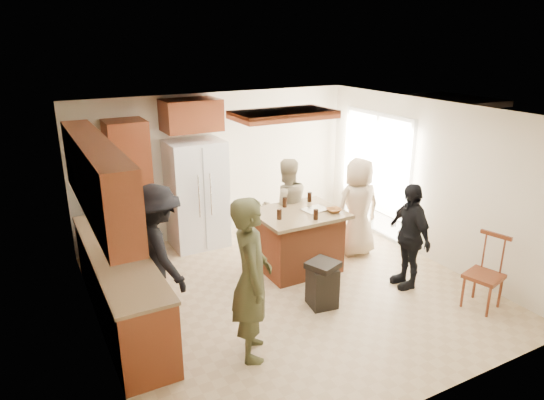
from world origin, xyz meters
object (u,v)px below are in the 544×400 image
kitchen_island (299,240)px  refrigerator (197,194)px  person_behind_left (286,207)px  spindle_chair (485,275)px  trash_bin (322,284)px  person_behind_right (358,207)px  person_counter (158,252)px  person_side_right (409,236)px  person_front_left (252,279)px

kitchen_island → refrigerator: bearing=122.1°
person_behind_left → kitchen_island: (-0.12, -0.58, -0.33)m
kitchen_island → person_behind_left: bearing=78.7°
person_behind_left → spindle_chair: person_behind_left is taller
trash_bin → person_behind_left: bearing=76.6°
person_behind_left → person_behind_right: bearing=164.3°
person_behind_left → person_counter: size_ratio=0.92×
person_behind_left → refrigerator: (-1.12, 1.03, 0.10)m
person_behind_right → person_side_right: person_behind_right is taller
refrigerator → kitchen_island: bearing=-57.9°
person_front_left → person_counter: person_front_left is taller
person_behind_left → person_side_right: person_behind_left is taller
person_behind_right → kitchen_island: person_behind_right is taller
person_front_left → refrigerator: (0.52, 3.14, -0.03)m
person_front_left → person_behind_right: person_front_left is taller
person_behind_right → refrigerator: bearing=-32.2°
person_front_left → person_side_right: 2.66m
person_counter → kitchen_island: size_ratio=1.35×
person_front_left → person_side_right: bearing=-59.3°
person_side_right → refrigerator: (-2.10, 2.75, 0.14)m
person_side_right → person_front_left: bearing=-71.4°
person_behind_right → person_counter: bearing=9.4°
person_side_right → spindle_chair: person_side_right is taller
kitchen_island → person_behind_right: bearing=1.9°
person_side_right → refrigerator: bearing=-132.4°
person_front_left → person_side_right: size_ratio=1.22×
person_front_left → person_counter: 1.43m
person_behind_left → person_front_left: bearing=64.6°
person_front_left → person_behind_left: 2.68m
person_counter → kitchen_island: bearing=-92.5°
person_side_right → person_counter: person_counter is taller
spindle_chair → kitchen_island: bearing=126.9°
refrigerator → person_counter: bearing=-122.2°
person_front_left → person_behind_right: size_ratio=1.16×
kitchen_island → trash_bin: kitchen_island is taller
person_front_left → person_side_right: (2.62, 0.39, -0.17)m
spindle_chair → person_side_right: bearing=116.6°
refrigerator → trash_bin: refrigerator is taller
refrigerator → person_side_right: bearing=-52.6°
kitchen_island → spindle_chair: size_ratio=1.29×
kitchen_island → trash_bin: bearing=-104.6°
person_counter → trash_bin: bearing=-121.9°
person_side_right → spindle_chair: size_ratio=1.52×
person_front_left → person_behind_left: (1.64, 2.11, -0.13)m
kitchen_island → spindle_chair: spindle_chair is taller
kitchen_island → spindle_chair: (1.56, -2.08, -0.02)m
trash_bin → spindle_chair: size_ratio=0.63×
person_behind_right → trash_bin: bearing=42.2°
refrigerator → trash_bin: (0.73, -2.67, -0.58)m
person_behind_right → refrigerator: 2.65m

